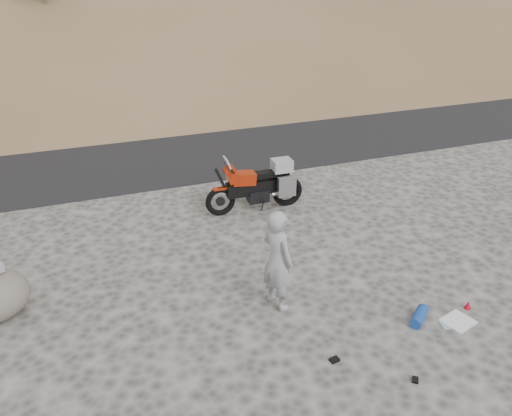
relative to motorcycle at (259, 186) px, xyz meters
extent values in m
plane|color=#403D3B|center=(-0.15, -3.55, -0.62)|extent=(140.00, 140.00, 0.00)
cube|color=black|center=(-0.15, 5.45, -0.62)|extent=(120.00, 7.00, 0.05)
torus|color=black|center=(-0.97, 0.02, -0.26)|extent=(0.72, 0.15, 0.72)
cylinder|color=black|center=(-0.97, 0.02, -0.26)|extent=(0.22, 0.07, 0.22)
torus|color=black|center=(0.72, -0.01, -0.26)|extent=(0.77, 0.17, 0.76)
cylinder|color=black|center=(0.72, -0.01, -0.26)|extent=(0.24, 0.09, 0.24)
cylinder|color=black|center=(-0.88, 0.02, 0.15)|extent=(0.41, 0.07, 0.88)
cylinder|color=black|center=(-0.73, 0.02, 0.56)|extent=(0.06, 0.68, 0.05)
cube|color=black|center=(-0.15, 0.00, -0.02)|extent=(1.32, 0.29, 0.33)
cube|color=black|center=(-0.04, 0.00, -0.24)|extent=(0.50, 0.34, 0.31)
cube|color=#951F08|center=(-0.40, 0.01, 0.25)|extent=(0.58, 0.34, 0.34)
cube|color=#951F08|center=(-0.70, 0.02, 0.39)|extent=(0.34, 0.38, 0.39)
cube|color=silver|center=(-0.77, 0.02, 0.67)|extent=(0.13, 0.33, 0.28)
cube|color=black|center=(0.12, 0.00, 0.28)|extent=(0.61, 0.25, 0.13)
cube|color=black|center=(0.54, -0.01, 0.23)|extent=(0.39, 0.20, 0.11)
cube|color=#ABABB0|center=(0.58, -0.29, 0.01)|extent=(0.44, 0.14, 0.49)
cube|color=#ABABB0|center=(0.59, 0.27, 0.01)|extent=(0.44, 0.14, 0.49)
cube|color=#97989D|center=(0.56, -0.01, 0.45)|extent=(0.47, 0.38, 0.28)
cube|color=#951F08|center=(-0.97, 0.02, 0.07)|extent=(0.33, 0.14, 0.04)
cylinder|color=black|center=(0.01, -0.20, -0.42)|extent=(0.03, 0.23, 0.40)
cylinder|color=#ABABB0|center=(0.50, -0.16, -0.18)|extent=(0.50, 0.11, 0.14)
imported|color=#97989D|center=(-1.02, -3.58, -0.62)|extent=(0.64, 0.78, 1.84)
cube|color=white|center=(1.66, -5.07, -0.61)|extent=(0.58, 0.55, 0.02)
cylinder|color=navy|center=(1.04, -4.83, -0.52)|extent=(0.51, 0.46, 0.20)
cone|color=#B40C1F|center=(2.05, -4.84, -0.54)|extent=(0.16, 0.16, 0.15)
cube|color=black|center=(-0.73, -5.16, -0.60)|extent=(0.16, 0.13, 0.04)
cube|color=black|center=(0.18, -5.92, -0.60)|extent=(0.14, 0.15, 0.04)
cube|color=#82B1C8|center=(1.48, -5.08, -0.61)|extent=(0.33, 0.27, 0.01)
camera|label=1|loc=(-3.81, -10.09, 4.85)|focal=35.00mm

